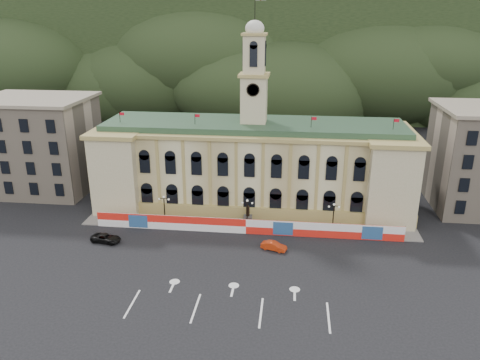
# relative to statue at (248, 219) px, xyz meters

# --- Properties ---
(ground) EXTENTS (260.00, 260.00, 0.00)m
(ground) POSITION_rel_statue_xyz_m (0.00, -18.00, -1.19)
(ground) COLOR black
(ground) RESTS_ON ground
(lane_markings) EXTENTS (26.00, 10.00, 0.02)m
(lane_markings) POSITION_rel_statue_xyz_m (0.00, -23.00, -1.18)
(lane_markings) COLOR white
(lane_markings) RESTS_ON ground
(hill_ridge) EXTENTS (230.00, 80.00, 64.00)m
(hill_ridge) POSITION_rel_statue_xyz_m (0.03, 103.99, 18.30)
(hill_ridge) COLOR black
(hill_ridge) RESTS_ON ground
(city_hall) EXTENTS (56.20, 17.60, 37.10)m
(city_hall) POSITION_rel_statue_xyz_m (0.00, 9.63, 6.66)
(city_hall) COLOR beige
(city_hall) RESTS_ON ground
(side_building_left) EXTENTS (21.00, 17.00, 18.60)m
(side_building_left) POSITION_rel_statue_xyz_m (-43.00, 12.93, 8.14)
(side_building_left) COLOR tan
(side_building_left) RESTS_ON ground
(hoarding_fence) EXTENTS (50.00, 0.44, 2.50)m
(hoarding_fence) POSITION_rel_statue_xyz_m (0.06, -2.93, 0.06)
(hoarding_fence) COLOR red
(hoarding_fence) RESTS_ON ground
(pavement) EXTENTS (56.00, 5.50, 0.16)m
(pavement) POSITION_rel_statue_xyz_m (0.00, -0.25, -1.11)
(pavement) COLOR slate
(pavement) RESTS_ON ground
(statue) EXTENTS (1.40, 1.40, 3.72)m
(statue) POSITION_rel_statue_xyz_m (0.00, 0.00, 0.00)
(statue) COLOR #595651
(statue) RESTS_ON ground
(lamp_left) EXTENTS (1.96, 0.44, 5.15)m
(lamp_left) POSITION_rel_statue_xyz_m (-14.00, -1.00, 1.89)
(lamp_left) COLOR black
(lamp_left) RESTS_ON ground
(lamp_center) EXTENTS (1.96, 0.44, 5.15)m
(lamp_center) POSITION_rel_statue_xyz_m (0.00, -1.00, 1.89)
(lamp_center) COLOR black
(lamp_center) RESTS_ON ground
(lamp_right) EXTENTS (1.96, 0.44, 5.15)m
(lamp_right) POSITION_rel_statue_xyz_m (14.00, -1.00, 1.89)
(lamp_right) COLOR black
(lamp_right) RESTS_ON ground
(red_sedan) EXTENTS (3.64, 4.69, 1.28)m
(red_sedan) POSITION_rel_statue_xyz_m (4.78, -8.08, -0.54)
(red_sedan) COLOR #BB2E0D
(red_sedan) RESTS_ON ground
(black_suv) EXTENTS (3.64, 5.39, 1.31)m
(black_suv) POSITION_rel_statue_xyz_m (-21.48, -8.49, -0.53)
(black_suv) COLOR black
(black_suv) RESTS_ON ground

